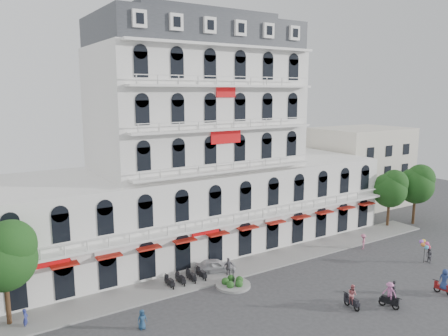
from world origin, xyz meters
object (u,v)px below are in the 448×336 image
Objects in this scene: rider_southwest at (352,296)px; balloon_vendor at (427,251)px; rider_northeast at (394,292)px; rider_east at (444,281)px; parked_car at (215,266)px; rider_center at (389,294)px.

balloon_vendor is at bearing -75.84° from rider_southwest.
rider_east is at bearing 131.52° from rider_northeast.
rider_southwest is 0.90× the size of rider_east.
rider_east is 7.29m from balloon_vendor.
parked_car is 16.00m from rider_center.
parked_car is at bearing 153.92° from balloon_vendor.
parked_car is 1.93× the size of rider_southwest.
parked_car is 1.73× the size of rider_east.
rider_northeast is 0.82× the size of balloon_vendor.
rider_center is at bearing 71.23° from rider_east.
rider_southwest is 14.25m from balloon_vendor.
rider_northeast is 11.01m from balloon_vendor.
rider_northeast reaches higher than parked_car.
rider_east is 0.95× the size of balloon_vendor.
rider_east is (14.41, -14.66, 0.50)m from parked_car.
balloon_vendor is (19.70, -9.64, 0.61)m from parked_car.
rider_center is (8.31, -13.66, 0.50)m from parked_car.
rider_center is at bearing -125.13° from parked_car.
balloon_vendor is (5.29, 5.02, 0.11)m from rider_east.
rider_center is 12.07m from balloon_vendor.
rider_northeast is 0.90× the size of rider_center.
rider_east is 1.15× the size of rider_northeast.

